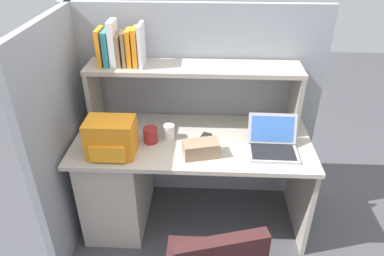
{
  "coord_description": "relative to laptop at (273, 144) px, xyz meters",
  "views": [
    {
      "loc": [
        0.1,
        -2.05,
        2.05
      ],
      "look_at": [
        0.0,
        -0.05,
        0.85
      ],
      "focal_mm": 33.75,
      "sensor_mm": 36.0,
      "label": 1
    }
  ],
  "objects": [
    {
      "name": "paper_cup",
      "position": [
        -0.68,
        0.11,
        -0.0
      ],
      "size": [
        0.08,
        0.08,
        0.1
      ],
      "primitive_type": "cylinder",
      "color": "white",
      "rests_on": "desk"
    },
    {
      "name": "backpack",
      "position": [
        -1.02,
        -0.08,
        0.06
      ],
      "size": [
        0.3,
        0.23,
        0.24
      ],
      "color": "orange",
      "rests_on": "desk"
    },
    {
      "name": "cubicle_partition_left",
      "position": [
        -1.37,
        0.06,
        -0.01
      ],
      "size": [
        0.05,
        1.06,
        1.55
      ],
      "primitive_type": "cube",
      "color": "gray",
      "rests_on": "ground_plane"
    },
    {
      "name": "snack_canister",
      "position": [
        -0.8,
        0.06,
        0.0
      ],
      "size": [
        0.1,
        0.1,
        0.1
      ],
      "primitive_type": "cylinder",
      "color": "maroon",
      "rests_on": "desk"
    },
    {
      "name": "reference_books_on_shelf",
      "position": [
        -1.0,
        0.31,
        0.52
      ],
      "size": [
        0.29,
        0.19,
        0.29
      ],
      "color": "orange",
      "rests_on": "overhead_hutch"
    },
    {
      "name": "ground_plane",
      "position": [
        -0.52,
        0.11,
        -0.78
      ],
      "size": [
        8.0,
        8.0,
        0.0
      ],
      "primitive_type": "plane",
      "color": "#4C4C51"
    },
    {
      "name": "desk",
      "position": [
        -0.91,
        0.11,
        -0.38
      ],
      "size": [
        1.6,
        0.7,
        0.73
      ],
      "color": "beige",
      "rests_on": "ground_plane"
    },
    {
      "name": "cubicle_partition_rear",
      "position": [
        -0.52,
        0.49,
        -0.01
      ],
      "size": [
        1.84,
        0.05,
        1.55
      ],
      "primitive_type": "cube",
      "color": "gray",
      "rests_on": "ground_plane"
    },
    {
      "name": "overhead_hutch",
      "position": [
        -0.52,
        0.31,
        0.3
      ],
      "size": [
        1.44,
        0.28,
        0.45
      ],
      "color": "gray",
      "rests_on": "desk"
    },
    {
      "name": "laptop",
      "position": [
        0.0,
        0.0,
        0.0
      ],
      "size": [
        0.31,
        0.27,
        0.22
      ],
      "color": "#B7BABF",
      "rests_on": "desk"
    },
    {
      "name": "computer_mouse",
      "position": [
        -0.43,
        0.1,
        -0.03
      ],
      "size": [
        0.09,
        0.12,
        0.03
      ],
      "primitive_type": "cube",
      "rotation": [
        0.0,
        0.0,
        -0.33
      ],
      "color": "#262628",
      "rests_on": "desk"
    },
    {
      "name": "tissue_box",
      "position": [
        -0.46,
        -0.08,
        -0.0
      ],
      "size": [
        0.24,
        0.17,
        0.1
      ],
      "primitive_type": "cube",
      "rotation": [
        0.0,
        0.0,
        0.24
      ],
      "color": "#9E7F60",
      "rests_on": "desk"
    }
  ]
}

